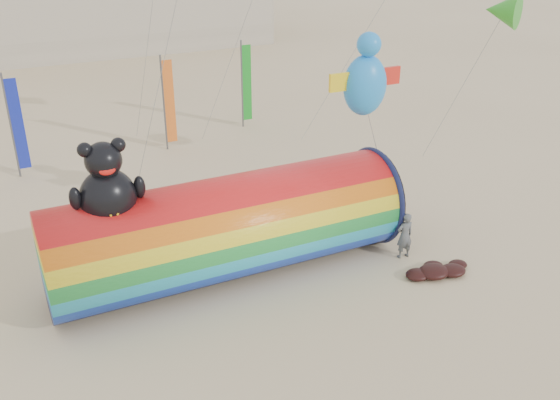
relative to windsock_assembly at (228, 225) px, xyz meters
name	(u,v)px	position (x,y,z in m)	size (l,w,h in m)	color
ground	(286,279)	(1.65, -1.32, -1.94)	(160.00, 160.00, 0.00)	#CCB58C
windsock_assembly	(228,225)	(0.00, 0.00, 0.00)	(12.67, 3.86, 5.84)	red
kite_handler	(405,236)	(6.36, -1.91, -1.01)	(0.68, 0.44, 1.85)	#4F5356
fabric_bundle	(437,271)	(6.72, -3.50, -1.76)	(2.62, 1.35, 0.41)	#360E09
festival_banners	(151,102)	(1.14, 13.84, 0.70)	(13.64, 2.39, 5.20)	#59595E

